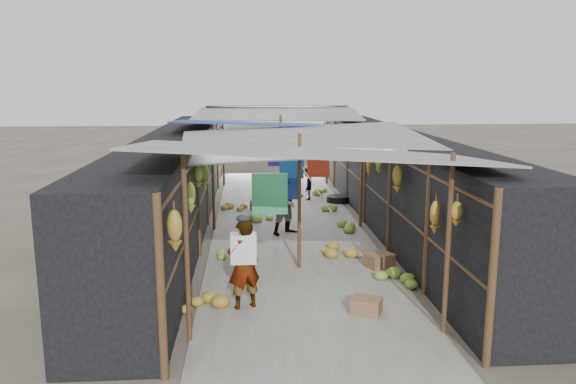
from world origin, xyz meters
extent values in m
plane|color=#6B6356|center=(0.00, 0.00, 0.00)|extent=(80.00, 80.00, 0.00)
cube|color=#9E998E|center=(0.00, 6.50, 0.01)|extent=(3.60, 16.00, 0.02)
cube|color=black|center=(-2.70, 6.50, 1.15)|extent=(1.40, 15.00, 2.30)
cube|color=black|center=(2.70, 6.50, 1.15)|extent=(1.40, 15.00, 2.30)
cube|color=#92694A|center=(0.84, 0.73, 0.13)|extent=(0.55, 0.50, 0.26)
cube|color=#92694A|center=(1.55, 2.90, 0.14)|extent=(0.59, 0.54, 0.29)
cube|color=#92694A|center=(-0.67, 7.99, 0.15)|extent=(0.51, 0.44, 0.29)
cylinder|color=black|center=(1.70, 8.93, 0.10)|extent=(0.67, 0.67, 0.20)
imported|color=white|center=(-1.05, 1.10, 0.73)|extent=(0.63, 0.53, 1.46)
imported|color=#1C4F8F|center=(-0.02, 5.48, 0.83)|extent=(1.01, 0.96, 1.65)
imported|color=#45413C|center=(0.84, 9.31, 0.50)|extent=(0.48, 0.70, 0.99)
cylinder|color=brown|center=(-1.80, 0.00, 1.30)|extent=(0.07, 0.07, 2.60)
cylinder|color=brown|center=(1.80, 0.00, 1.30)|extent=(0.07, 0.07, 2.60)
cylinder|color=brown|center=(0.00, 3.00, 1.30)|extent=(0.07, 0.07, 2.60)
cylinder|color=brown|center=(-1.80, 6.00, 1.30)|extent=(0.07, 0.07, 2.60)
cylinder|color=brown|center=(1.80, 6.00, 1.30)|extent=(0.07, 0.07, 2.60)
cylinder|color=brown|center=(0.00, 9.00, 1.30)|extent=(0.07, 0.07, 2.60)
cylinder|color=brown|center=(-1.80, 12.00, 1.30)|extent=(0.07, 0.07, 2.60)
cylinder|color=brown|center=(1.80, 12.00, 1.30)|extent=(0.07, 0.07, 2.60)
cube|color=gray|center=(0.00, 1.00, 2.50)|extent=(5.21, 3.19, 0.52)
cube|color=gray|center=(0.20, 4.20, 2.35)|extent=(5.23, 3.73, 0.50)
cube|color=navy|center=(-0.10, 7.50, 2.45)|extent=(5.40, 3.60, 0.41)
cube|color=gray|center=(0.00, 10.80, 2.55)|extent=(5.37, 3.66, 0.27)
cube|color=gray|center=(0.10, 13.20, 2.65)|extent=(5.00, 1.99, 0.24)
cylinder|color=brown|center=(-2.00, 6.50, 2.05)|extent=(0.06, 15.00, 0.06)
cylinder|color=brown|center=(2.00, 6.50, 2.05)|extent=(0.06, 15.00, 0.06)
cylinder|color=gray|center=(0.00, 6.50, 2.05)|extent=(0.02, 15.00, 0.02)
cube|color=#297D4B|center=(-0.61, 1.85, 1.70)|extent=(0.60, 0.03, 0.70)
cube|color=silver|center=(0.73, 9.43, 1.77)|extent=(0.60, 0.03, 0.55)
cube|color=navy|center=(-0.48, 9.98, 1.75)|extent=(0.65, 0.03, 0.60)
cube|color=maroon|center=(0.60, 4.97, 1.75)|extent=(0.50, 0.03, 0.60)
cube|color=#175096|center=(0.02, 5.11, 1.72)|extent=(0.55, 0.03, 0.65)
cube|color=#2819A2|center=(-0.11, 6.71, 1.75)|extent=(0.70, 0.03, 0.60)
ellipsoid|color=olive|center=(-1.88, -0.49, 1.71)|extent=(0.19, 0.16, 0.54)
ellipsoid|color=olive|center=(-1.88, 1.49, 1.73)|extent=(0.16, 0.14, 0.52)
ellipsoid|color=olive|center=(-1.88, 2.93, 1.83)|extent=(0.19, 0.16, 0.43)
ellipsoid|color=olive|center=(-1.88, 4.38, 1.61)|extent=(0.20, 0.17, 0.56)
ellipsoid|color=olive|center=(-1.88, 5.92, 1.71)|extent=(0.18, 0.15, 0.37)
ellipsoid|color=olive|center=(-1.88, 7.41, 1.53)|extent=(0.20, 0.17, 0.45)
ellipsoid|color=olive|center=(-1.88, 8.74, 1.80)|extent=(0.14, 0.12, 0.42)
ellipsoid|color=olive|center=(-1.88, 10.63, 1.67)|extent=(0.16, 0.14, 0.38)
ellipsoid|color=olive|center=(-1.88, 11.56, 1.76)|extent=(0.19, 0.16, 0.53)
ellipsoid|color=olive|center=(-1.88, 13.64, 1.70)|extent=(0.20, 0.17, 0.51)
ellipsoid|color=olive|center=(1.88, -0.03, 1.76)|extent=(0.16, 0.14, 0.36)
ellipsoid|color=olive|center=(1.88, 0.82, 1.50)|extent=(0.16, 0.14, 0.53)
ellipsoid|color=olive|center=(1.88, 3.03, 1.72)|extent=(0.19, 0.16, 0.54)
ellipsoid|color=olive|center=(1.88, 4.55, 1.78)|extent=(0.17, 0.15, 0.38)
ellipsoid|color=olive|center=(1.88, 5.57, 1.62)|extent=(0.14, 0.12, 0.49)
ellipsoid|color=olive|center=(1.88, 7.49, 1.59)|extent=(0.15, 0.13, 0.35)
ellipsoid|color=olive|center=(1.88, 9.08, 1.67)|extent=(0.16, 0.14, 0.50)
ellipsoid|color=olive|center=(1.88, 9.94, 1.75)|extent=(0.19, 0.16, 0.40)
ellipsoid|color=olive|center=(1.88, 11.94, 1.62)|extent=(0.17, 0.15, 0.50)
ellipsoid|color=olive|center=(1.88, 13.05, 1.53)|extent=(0.15, 0.13, 0.52)
ellipsoid|color=olive|center=(1.37, 10.13, 0.17)|extent=(0.68, 0.58, 0.34)
ellipsoid|color=olive|center=(-1.70, 1.26, 0.15)|extent=(0.60, 0.51, 0.30)
ellipsoid|color=olive|center=(1.29, 5.66, 0.17)|extent=(0.66, 0.56, 0.33)
ellipsoid|color=olive|center=(-0.63, 6.76, 0.11)|extent=(0.45, 0.38, 0.23)
ellipsoid|color=olive|center=(1.38, 7.91, 0.12)|extent=(0.48, 0.41, 0.24)
ellipsoid|color=olive|center=(-1.31, 8.05, 0.16)|extent=(0.66, 0.56, 0.33)
ellipsoid|color=olive|center=(1.67, 2.06, 0.16)|extent=(0.66, 0.56, 0.33)
ellipsoid|color=olive|center=(-1.25, 3.74, 0.18)|extent=(0.70, 0.60, 0.35)
ellipsoid|color=olive|center=(0.89, 3.84, 0.16)|extent=(0.63, 0.53, 0.31)
camera|label=1|loc=(-0.96, -7.32, 3.53)|focal=35.00mm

